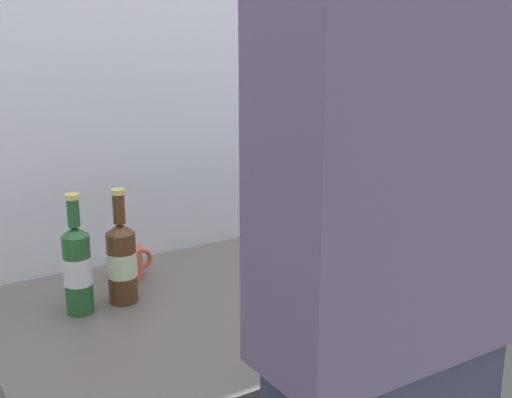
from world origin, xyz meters
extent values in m
cube|color=#56514C|center=(0.00, 0.00, 0.71)|extent=(1.22, 0.79, 0.04)
cylinder|color=#2D2D30|center=(0.55, 0.34, 0.34)|extent=(0.06, 0.06, 0.69)
cube|color=#B7BABC|center=(0.37, 0.04, 0.73)|extent=(0.38, 0.27, 0.01)
cube|color=#232326|center=(0.37, 0.02, 0.74)|extent=(0.31, 0.18, 0.00)
cube|color=#B7BABC|center=(0.40, 0.18, 0.83)|extent=(0.35, 0.15, 0.20)
cube|color=black|center=(0.40, 0.18, 0.83)|extent=(0.33, 0.13, 0.18)
cylinder|color=#1E5123|center=(-0.37, 0.12, 0.82)|extent=(0.07, 0.07, 0.19)
cone|color=#1E5123|center=(-0.37, 0.12, 0.93)|extent=(0.07, 0.07, 0.02)
cylinder|color=#1E5123|center=(-0.37, 0.12, 0.97)|extent=(0.03, 0.03, 0.07)
cylinder|color=#BFB74C|center=(-0.37, 0.12, 1.01)|extent=(0.03, 0.03, 0.01)
cylinder|color=silver|center=(-0.37, 0.12, 0.83)|extent=(0.07, 0.07, 0.07)
cylinder|color=#472B14|center=(-0.26, 0.13, 0.81)|extent=(0.07, 0.07, 0.18)
cone|color=#472B14|center=(-0.26, 0.13, 0.92)|extent=(0.07, 0.07, 0.03)
cylinder|color=#472B14|center=(-0.26, 0.13, 0.97)|extent=(0.03, 0.03, 0.07)
cylinder|color=#BFB74C|center=(-0.26, 0.13, 1.01)|extent=(0.03, 0.03, 0.01)
cylinder|color=#AEC299|center=(-0.26, 0.13, 0.82)|extent=(0.07, 0.07, 0.06)
cube|color=#594C6B|center=(-0.08, -0.62, 1.20)|extent=(0.45, 0.21, 0.65)
cylinder|color=#BF4C33|center=(-0.19, 0.26, 0.77)|extent=(0.07, 0.07, 0.09)
torus|color=#BF4C33|center=(-0.15, 0.26, 0.77)|extent=(0.06, 0.01, 0.06)
cube|color=silver|center=(0.00, 0.71, 1.30)|extent=(6.00, 0.10, 2.60)
camera|label=1|loc=(-0.81, -1.37, 1.43)|focal=47.76mm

